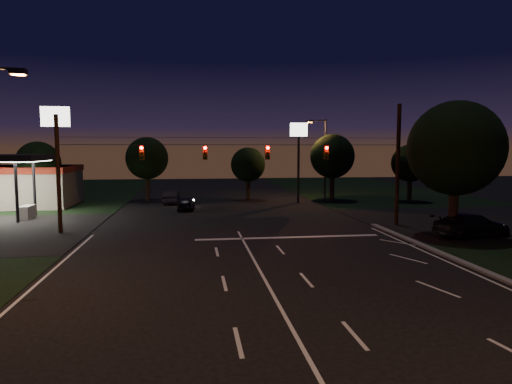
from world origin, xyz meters
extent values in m
plane|color=black|center=(0.00, 0.00, 0.00)|extent=(140.00, 140.00, 0.00)
cube|color=black|center=(20.00, 16.00, 0.00)|extent=(20.00, 16.00, 0.02)
cube|color=silver|center=(0.00, -6.00, 0.01)|extent=(0.14, 40.00, 0.01)
cube|color=silver|center=(3.00, 11.50, 0.01)|extent=(12.00, 0.50, 0.01)
cylinder|color=black|center=(12.00, 15.00, 0.00)|extent=(0.30, 0.30, 9.00)
cylinder|color=black|center=(-12.00, 15.00, 0.00)|extent=(0.28, 0.28, 8.00)
cylinder|color=black|center=(0.00, 15.00, 6.00)|extent=(24.00, 0.03, 0.03)
cylinder|color=black|center=(0.00, 15.00, 6.50)|extent=(24.00, 0.02, 0.02)
cube|color=#3F3307|center=(-6.50, 15.00, 5.45)|extent=(0.32, 0.26, 1.00)
sphere|color=#FF0705|center=(-6.50, 14.84, 5.78)|extent=(0.22, 0.22, 0.22)
sphere|color=black|center=(-6.50, 14.84, 5.45)|extent=(0.20, 0.20, 0.20)
sphere|color=black|center=(-6.50, 14.84, 5.12)|extent=(0.20, 0.20, 0.20)
cube|color=#3F3307|center=(-2.20, 15.00, 5.45)|extent=(0.32, 0.26, 1.00)
sphere|color=#FF0705|center=(-2.20, 14.84, 5.78)|extent=(0.22, 0.22, 0.22)
sphere|color=black|center=(-2.20, 14.84, 5.45)|extent=(0.20, 0.20, 0.20)
sphere|color=black|center=(-2.20, 14.84, 5.12)|extent=(0.20, 0.20, 0.20)
cube|color=#3F3307|center=(2.20, 15.00, 5.45)|extent=(0.32, 0.26, 1.00)
sphere|color=#FF0705|center=(2.20, 14.84, 5.78)|extent=(0.22, 0.22, 0.22)
sphere|color=black|center=(2.20, 14.84, 5.45)|extent=(0.20, 0.20, 0.20)
sphere|color=black|center=(2.20, 14.84, 5.12)|extent=(0.20, 0.20, 0.20)
cube|color=#3F3307|center=(6.50, 15.00, 5.45)|extent=(0.32, 0.26, 1.00)
sphere|color=#FF0705|center=(6.50, 14.84, 5.78)|extent=(0.22, 0.22, 0.22)
sphere|color=black|center=(6.50, 14.84, 5.45)|extent=(0.20, 0.20, 0.20)
sphere|color=black|center=(6.50, 14.84, 5.12)|extent=(0.20, 0.20, 0.20)
cube|color=gray|center=(-22.00, 31.00, 2.00)|extent=(14.00, 8.00, 4.00)
cube|color=gray|center=(-16.50, 22.00, 0.55)|extent=(0.80, 2.00, 1.10)
cylinder|color=black|center=(-16.50, 20.00, 2.40)|extent=(0.24, 0.24, 4.80)
cylinder|color=black|center=(-16.50, 24.00, 2.40)|extent=(0.24, 0.24, 4.80)
cylinder|color=black|center=(-14.00, 22.00, 3.75)|extent=(0.24, 0.24, 7.50)
cube|color=white|center=(-14.00, 22.00, 8.30)|extent=(2.20, 0.30, 1.60)
cylinder|color=black|center=(8.00, 30.00, 3.50)|extent=(0.24, 0.24, 7.00)
cube|color=white|center=(8.00, 30.00, 7.70)|extent=(1.80, 0.30, 1.40)
cube|color=black|center=(-9.70, 2.00, 8.70)|extent=(0.60, 0.35, 0.22)
cube|color=orange|center=(-9.70, 2.00, 8.58)|extent=(0.45, 0.25, 0.04)
cylinder|color=black|center=(11.50, 32.00, 4.50)|extent=(0.20, 0.20, 9.00)
cylinder|color=black|center=(10.60, 32.00, 8.80)|extent=(1.80, 0.12, 0.12)
cube|color=black|center=(9.70, 32.00, 8.70)|extent=(0.60, 0.35, 0.22)
cube|color=orange|center=(9.70, 32.00, 8.58)|extent=(0.45, 0.25, 0.04)
cylinder|color=black|center=(13.50, 10.00, 2.00)|extent=(0.60, 0.60, 4.00)
sphere|color=black|center=(13.50, 10.00, 5.76)|extent=(6.00, 6.00, 6.00)
sphere|color=black|center=(14.10, 10.45, 5.58)|extent=(4.50, 4.50, 4.50)
sphere|color=black|center=(12.90, 10.30, 5.62)|extent=(4.20, 4.20, 4.20)
cylinder|color=black|center=(-18.00, 30.00, 1.50)|extent=(0.49, 0.49, 3.00)
sphere|color=black|center=(-18.00, 30.00, 4.32)|extent=(4.20, 4.20, 4.20)
sphere|color=black|center=(-17.58, 30.32, 4.19)|extent=(3.15, 3.15, 3.15)
sphere|color=black|center=(-18.42, 30.21, 4.23)|extent=(2.94, 2.94, 2.94)
cylinder|color=black|center=(-8.00, 34.00, 1.62)|extent=(0.52, 0.52, 3.25)
sphere|color=black|center=(-8.00, 34.00, 4.68)|extent=(4.60, 4.60, 4.60)
sphere|color=black|center=(-7.54, 34.34, 4.54)|extent=(3.45, 3.45, 3.45)
sphere|color=black|center=(-8.46, 34.23, 4.58)|extent=(3.22, 3.22, 3.22)
cylinder|color=black|center=(3.00, 33.00, 1.38)|extent=(0.47, 0.47, 2.75)
sphere|color=black|center=(3.00, 33.00, 3.96)|extent=(3.80, 3.80, 3.80)
sphere|color=black|center=(3.38, 33.28, 3.85)|extent=(2.85, 2.85, 2.85)
sphere|color=black|center=(2.62, 33.19, 3.87)|extent=(2.66, 2.66, 2.66)
cylinder|color=black|center=(12.00, 31.00, 1.70)|extent=(0.53, 0.53, 3.40)
sphere|color=black|center=(12.00, 31.00, 4.90)|extent=(4.80, 4.80, 4.80)
sphere|color=black|center=(12.48, 31.36, 4.75)|extent=(3.60, 3.60, 3.60)
sphere|color=black|center=(11.52, 31.24, 4.79)|extent=(3.36, 3.36, 3.36)
cylinder|color=black|center=(20.00, 29.00, 1.45)|extent=(0.48, 0.48, 2.90)
sphere|color=black|center=(20.00, 29.00, 4.18)|extent=(4.00, 4.00, 4.00)
sphere|color=black|center=(20.40, 29.30, 4.06)|extent=(3.00, 3.00, 3.00)
sphere|color=black|center=(19.60, 29.20, 4.09)|extent=(2.80, 2.80, 2.80)
imported|color=black|center=(-3.74, 25.73, 0.63)|extent=(1.72, 3.78, 1.26)
imported|color=black|center=(-5.30, 31.06, 0.68)|extent=(1.68, 4.23, 1.37)
imported|color=black|center=(14.86, 10.00, 0.77)|extent=(5.69, 3.33, 1.55)
camera|label=1|loc=(-3.08, -17.02, 5.74)|focal=32.00mm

